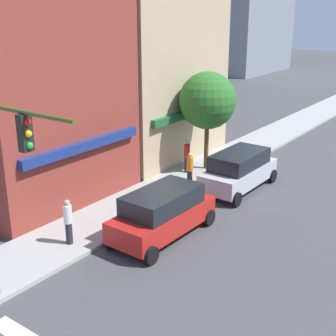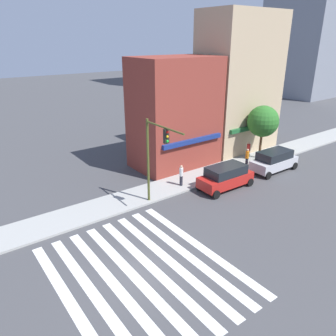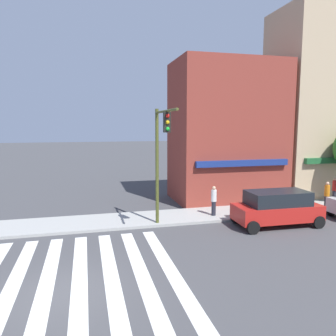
# 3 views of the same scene
# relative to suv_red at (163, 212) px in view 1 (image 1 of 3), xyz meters

# --- Properties ---
(storefront_row) EXTENTS (16.42, 5.30, 14.03)m
(storefront_row) POSITION_rel_suv_red_xyz_m (5.05, 6.80, 5.18)
(storefront_row) COLOR maroon
(storefront_row) RESTS_ON ground_plane
(suv_red) EXTENTS (4.74, 2.12, 1.94)m
(suv_red) POSITION_rel_suv_red_xyz_m (0.00, 0.00, 0.00)
(suv_red) COLOR #B21E19
(suv_red) RESTS_ON ground_plane
(suv_silver) EXTENTS (4.72, 2.12, 1.94)m
(suv_silver) POSITION_rel_suv_red_xyz_m (6.28, 0.00, 0.00)
(suv_silver) COLOR #B7B7BC
(suv_silver) RESTS_ON ground_plane
(pedestrian_white_shirt) EXTENTS (0.32, 0.32, 1.77)m
(pedestrian_white_shirt) POSITION_rel_suv_red_xyz_m (-2.76, 2.31, 0.04)
(pedestrian_white_shirt) COLOR #23232D
(pedestrian_white_shirt) RESTS_ON sidewalk_left
(pedestrian_red_jacket) EXTENTS (0.32, 0.32, 1.77)m
(pedestrian_red_jacket) POSITION_rel_suv_red_xyz_m (6.57, 3.28, 0.04)
(pedestrian_red_jacket) COLOR #23232D
(pedestrian_red_jacket) RESTS_ON sidewalk_left
(pedestrian_orange_vest) EXTENTS (0.32, 0.32, 1.77)m
(pedestrian_orange_vest) POSITION_rel_suv_red_xyz_m (4.80, 1.92, 0.04)
(pedestrian_orange_vest) COLOR #23232D
(pedestrian_orange_vest) RESTS_ON sidewalk_left
(street_tree) EXTENTS (3.05, 3.05, 5.29)m
(street_tree) POSITION_rel_suv_red_xyz_m (7.76, 2.80, 2.88)
(street_tree) COLOR brown
(street_tree) RESTS_ON sidewalk_left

